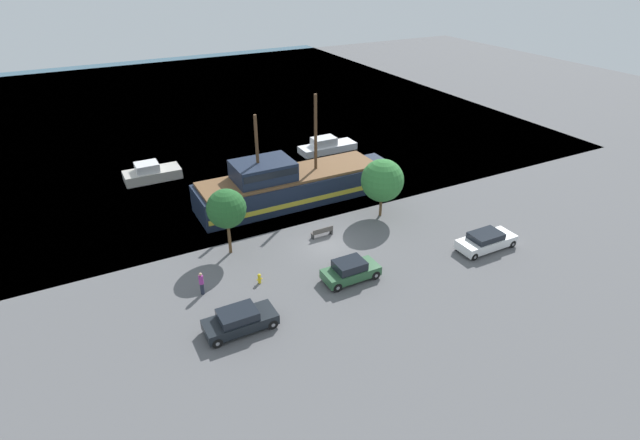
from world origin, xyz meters
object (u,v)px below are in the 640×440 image
at_px(moored_boat_dockside, 327,146).
at_px(fire_hydrant, 259,278).
at_px(pirate_ship, 289,185).
at_px(moored_boat_outer, 151,173).
at_px(parked_car_curb_front, 350,270).
at_px(parked_car_curb_mid, 240,320).
at_px(bench_promenade_east, 322,232).
at_px(pedestrian_walking_near, 202,283).
at_px(parked_car_curb_rear, 486,241).

height_order(moored_boat_dockside, fire_hydrant, moored_boat_dockside).
bearing_deg(pirate_ship, moored_boat_outer, 133.08).
xyz_separation_m(parked_car_curb_front, parked_car_curb_mid, (-8.84, -1.40, -0.03)).
relative_size(moored_boat_dockside, parked_car_curb_mid, 1.50).
bearing_deg(fire_hydrant, moored_boat_outer, 97.83).
xyz_separation_m(bench_promenade_east, pedestrian_walking_near, (-10.97, -2.99, 0.44)).
bearing_deg(moored_boat_dockside, pedestrian_walking_near, -135.82).
bearing_deg(pirate_ship, pedestrian_walking_near, -137.75).
xyz_separation_m(moored_boat_dockside, parked_car_curb_mid, (-19.61, -24.76, 0.10)).
relative_size(parked_car_curb_front, parked_car_curb_mid, 0.91).
relative_size(pirate_ship, moored_boat_dockside, 2.80).
bearing_deg(bench_promenade_east, pedestrian_walking_near, -164.73).
bearing_deg(pedestrian_walking_near, pirate_ship, 42.25).
bearing_deg(bench_promenade_east, parked_car_curb_mid, -142.25).
bearing_deg(parked_car_curb_front, bench_promenade_east, 80.25).
bearing_deg(moored_boat_outer, parked_car_curb_mid, -89.72).
xyz_separation_m(parked_car_curb_front, parked_car_curb_rear, (11.62, -1.40, -0.05)).
relative_size(parked_car_curb_rear, pedestrian_walking_near, 2.79).
distance_m(moored_boat_dockside, fire_hydrant, 26.62).
height_order(parked_car_curb_mid, parked_car_curb_rear, parked_car_curb_mid).
distance_m(moored_boat_dockside, parked_car_curb_rear, 24.78).
bearing_deg(moored_boat_outer, parked_car_curb_rear, -51.73).
bearing_deg(bench_promenade_east, parked_car_curb_rear, -36.11).
bearing_deg(moored_boat_dockside, fire_hydrant, -128.88).
relative_size(moored_boat_outer, fire_hydrant, 7.31).
bearing_deg(moored_boat_dockside, parked_car_curb_front, -114.74).
height_order(moored_boat_outer, bench_promenade_east, moored_boat_outer).
xyz_separation_m(fire_hydrant, pedestrian_walking_near, (-3.95, 0.65, 0.48)).
bearing_deg(parked_car_curb_rear, bench_promenade_east, 143.89).
bearing_deg(moored_boat_outer, fire_hydrant, -82.17).
distance_m(parked_car_curb_front, pedestrian_walking_near, 10.42).
distance_m(parked_car_curb_front, fire_hydrant, 6.51).
relative_size(moored_boat_dockside, bench_promenade_east, 3.64).
bearing_deg(parked_car_curb_front, pedestrian_walking_near, 161.58).
bearing_deg(parked_car_curb_front, fire_hydrant, 155.99).
bearing_deg(pedestrian_walking_near, moored_boat_outer, 87.56).
height_order(moored_boat_outer, fire_hydrant, moored_boat_outer).
distance_m(pirate_ship, bench_promenade_east, 7.39).
relative_size(pirate_ship, moored_boat_outer, 3.38).
bearing_deg(parked_car_curb_rear, pedestrian_walking_near, 167.69).
height_order(bench_promenade_east, pedestrian_walking_near, pedestrian_walking_near).
bearing_deg(parked_car_curb_mid, moored_boat_outer, 90.28).
bearing_deg(bench_promenade_east, moored_boat_outer, 118.63).
bearing_deg(pedestrian_walking_near, parked_car_curb_rear, -12.31).
distance_m(fire_hydrant, bench_promenade_east, 7.91).
relative_size(pirate_ship, fire_hydrant, 24.74).
xyz_separation_m(pirate_ship, moored_boat_outer, (-10.41, 11.13, -0.95)).
height_order(parked_car_curb_front, bench_promenade_east, parked_car_curb_front).
bearing_deg(pedestrian_walking_near, moored_boat_dockside, 44.18).
bearing_deg(pirate_ship, fire_hydrant, -124.01).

